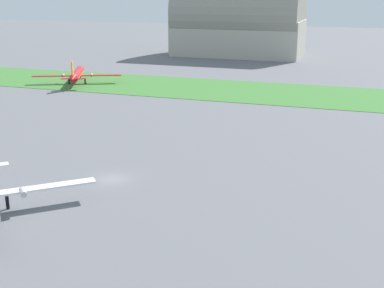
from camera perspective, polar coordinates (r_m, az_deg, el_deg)
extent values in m
plane|color=slate|center=(71.26, -8.76, -3.80)|extent=(600.00, 600.00, 0.00)
cube|color=#3D7533|center=(131.53, 4.68, 5.88)|extent=(360.00, 28.00, 0.08)
cylinder|color=red|center=(144.09, -12.50, 7.52)|extent=(8.26, 14.98, 2.14)
cone|color=black|center=(152.50, -12.11, 8.04)|extent=(2.79, 2.82, 2.10)
cone|color=red|center=(135.23, -12.96, 7.02)|extent=(2.99, 3.53, 1.93)
cube|color=orange|center=(144.11, -12.49, 7.46)|extent=(7.95, 14.21, 0.30)
cube|color=red|center=(144.59, -14.84, 7.24)|extent=(11.38, 6.18, 0.21)
cube|color=red|center=(143.10, -10.15, 7.44)|extent=(11.38, 6.18, 0.21)
cylinder|color=#B7BABF|center=(144.84, -13.97, 7.32)|extent=(1.33, 1.85, 0.69)
cylinder|color=#B7BABF|center=(143.88, -10.98, 7.44)|extent=(1.33, 1.85, 0.69)
cube|color=orange|center=(135.26, -13.01, 8.10)|extent=(1.02, 1.87, 3.43)
cube|color=red|center=(135.87, -13.57, 7.00)|extent=(3.27, 2.40, 0.17)
cube|color=red|center=(135.46, -12.30, 7.05)|extent=(3.27, 2.40, 0.17)
cylinder|color=black|center=(150.68, -12.16, 7.23)|extent=(0.39, 0.39, 1.50)
cylinder|color=black|center=(143.62, -13.35, 6.70)|extent=(0.39, 0.39, 1.50)
cylinder|color=black|center=(143.08, -11.65, 6.77)|extent=(0.39, 0.39, 1.50)
cube|color=white|center=(63.66, -16.11, -4.60)|extent=(10.35, 9.51, 0.23)
cylinder|color=#B7BABF|center=(62.90, -18.06, -5.04)|extent=(1.75, 1.84, 0.73)
cylinder|color=black|center=(64.60, -19.60, -6.08)|extent=(0.41, 0.41, 1.59)
cube|color=#B2AD9E|center=(200.68, 5.10, 11.54)|extent=(47.51, 23.48, 13.33)
cylinder|color=gray|center=(200.07, 5.16, 14.11)|extent=(46.56, 25.83, 25.83)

